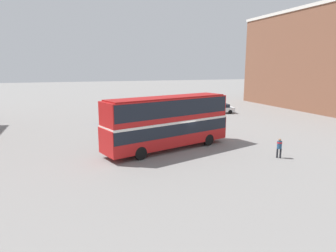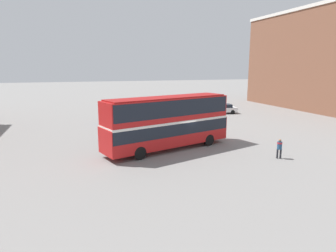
{
  "view_description": "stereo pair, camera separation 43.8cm",
  "coord_description": "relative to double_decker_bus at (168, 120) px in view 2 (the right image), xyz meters",
  "views": [
    {
      "loc": [
        -9.21,
        -23.57,
        7.0
      ],
      "look_at": [
        -1.09,
        -0.13,
        2.03
      ],
      "focal_mm": 32.0,
      "sensor_mm": 36.0,
      "label": 1
    },
    {
      "loc": [
        -8.8,
        -23.71,
        7.0
      ],
      "look_at": [
        -1.09,
        -0.13,
        2.03
      ],
      "focal_mm": 32.0,
      "sensor_mm": 36.0,
      "label": 2
    }
  ],
  "objects": [
    {
      "name": "ground_plane",
      "position": [
        1.09,
        0.13,
        -2.59
      ],
      "size": [
        240.0,
        240.0,
        0.0
      ],
      "primitive_type": "plane",
      "color": "gray"
    },
    {
      "name": "double_decker_bus",
      "position": [
        0.0,
        0.0,
        0.0
      ],
      "size": [
        11.73,
        5.83,
        4.51
      ],
      "rotation": [
        0.0,
        0.0,
        0.3
      ],
      "color": "red",
      "rests_on": "ground_plane"
    },
    {
      "name": "pedestrian_foreground",
      "position": [
        7.31,
        -5.17,
        -1.64
      ],
      "size": [
        0.54,
        0.54,
        1.55
      ],
      "rotation": [
        0.0,
        0.0,
        3.97
      ],
      "color": "#232328",
      "rests_on": "ground_plane"
    },
    {
      "name": "parked_car_kerb_far",
      "position": [
        -2.13,
        13.08,
        -1.82
      ],
      "size": [
        4.27,
        2.19,
        1.55
      ],
      "rotation": [
        0.0,
        0.0,
        -0.08
      ],
      "color": "navy",
      "rests_on": "ground_plane"
    },
    {
      "name": "parked_car_kerb_near",
      "position": [
        14.08,
        16.27,
        -1.87
      ],
      "size": [
        4.2,
        2.43,
        1.42
      ],
      "rotation": [
        0.0,
        0.0,
        2.97
      ],
      "color": "silver",
      "rests_on": "ground_plane"
    }
  ]
}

